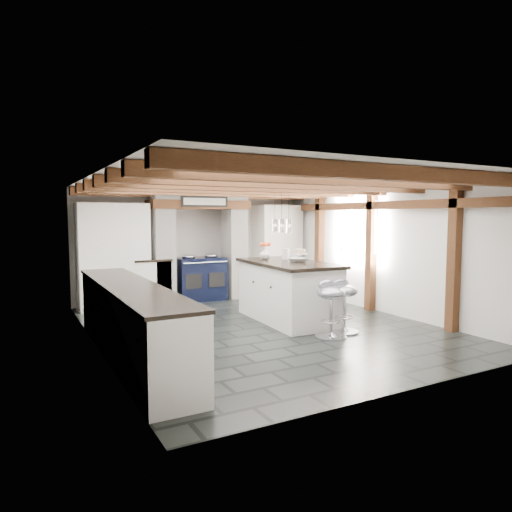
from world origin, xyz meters
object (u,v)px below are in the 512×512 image
bar_stool_far (331,302)px  range_cooker (200,278)px  bar_stool_near (344,299)px  kitchen_island (288,290)px

bar_stool_far → range_cooker: bearing=101.1°
bar_stool_near → bar_stool_far: bar_stool_far is taller
range_cooker → bar_stool_far: bearing=-81.5°
kitchen_island → bar_stool_near: kitchen_island is taller
kitchen_island → bar_stool_near: 1.14m
kitchen_island → range_cooker: bearing=106.9°
range_cooker → bar_stool_near: 3.67m
bar_stool_far → bar_stool_near: bearing=24.4°
kitchen_island → bar_stool_far: size_ratio=2.46×
kitchen_island → bar_stool_far: bearing=-90.0°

